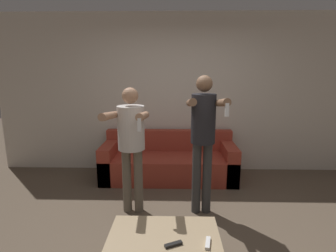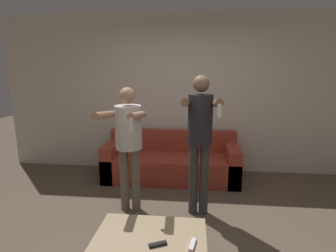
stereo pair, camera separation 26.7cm
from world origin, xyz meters
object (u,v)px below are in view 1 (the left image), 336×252
Objects in this scene: person_standing_right at (203,131)px; couch at (169,162)px; person_standing_left at (131,137)px; remote_near at (173,244)px; remote_far at (208,243)px; coffee_table at (164,238)px.

couch is at bearing 111.43° from person_standing_right.
person_standing_right reaches higher than person_standing_left.
remote_near is at bearing -87.85° from couch.
couch is at bearing 99.31° from remote_far.
person_standing_left is at bearing 114.06° from remote_near.
person_standing_right is (0.43, -1.10, 0.80)m from couch.
remote_near is (0.51, -1.15, -0.60)m from person_standing_left.
person_standing_left is 1.27m from coffee_table.
person_standing_left is 0.92× the size of person_standing_right.
coffee_table is 6.34× the size of remote_near.
person_standing_right is 1.32m from remote_far.
couch is 1.42m from person_standing_right.
remote_near is at bearing -61.40° from coffee_table.
couch is 2.25m from remote_near.
couch is 2.24× the size of coffee_table.
person_standing_right is 1.31m from coffee_table.
person_standing_left reaches higher than couch.
couch is 1.37× the size of person_standing_left.
person_standing_left is 10.18× the size of remote_far.
couch is at bearing 92.15° from remote_near.
person_standing_right is 1.38m from remote_near.
person_standing_right reaches higher than remote_far.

